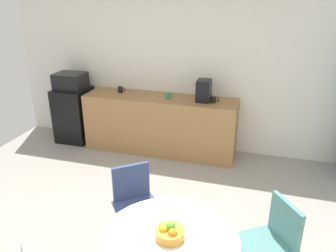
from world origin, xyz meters
name	(u,v)px	position (x,y,z in m)	size (l,w,h in m)	color
wall_back	(192,68)	(0.00, 3.00, 1.30)	(6.00, 0.10, 2.60)	white
counter_block	(160,124)	(-0.41, 2.65, 0.45)	(2.38, 0.60, 0.90)	#9E7042
mini_fridge	(74,114)	(-1.95, 2.65, 0.46)	(0.54, 0.54, 0.91)	black
microwave	(70,81)	(-1.95, 2.65, 1.04)	(0.48, 0.38, 0.26)	black
chair_teal	(274,235)	(1.31, 0.39, 0.52)	(0.58, 0.58, 0.83)	silver
chair_navy	(134,196)	(-0.03, 0.59, 0.52)	(0.59, 0.59, 0.83)	silver
fruit_bowl	(170,232)	(0.54, -0.14, 0.80)	(0.22, 0.22, 0.13)	gold
mug_white	(168,96)	(-0.27, 2.61, 0.95)	(0.13, 0.08, 0.09)	#338C59
mug_green	(213,99)	(0.42, 2.61, 0.95)	(0.13, 0.08, 0.09)	black
mug_red	(121,89)	(-1.09, 2.72, 0.95)	(0.13, 0.08, 0.09)	black
coffee_maker	(204,91)	(0.26, 2.65, 1.06)	(0.20, 0.24, 0.32)	black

